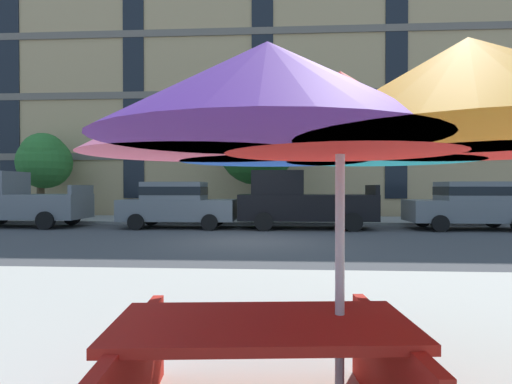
# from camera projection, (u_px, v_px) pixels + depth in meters

# --- Properties ---
(ground_plane) EXTENTS (120.00, 120.00, 0.00)m
(ground_plane) POSITION_uv_depth(u_px,v_px,m) (249.00, 241.00, 11.61)
(ground_plane) COLOR #424244
(sidewalk_far) EXTENTS (56.00, 3.60, 0.12)m
(sidewalk_far) POSITION_uv_depth(u_px,v_px,m) (260.00, 220.00, 18.39)
(sidewalk_far) COLOR gray
(sidewalk_far) RESTS_ON ground
(apartment_building) EXTENTS (47.34, 12.08, 12.80)m
(apartment_building) POSITION_uv_depth(u_px,v_px,m) (266.00, 115.00, 26.49)
(apartment_building) COLOR tan
(apartment_building) RESTS_ON ground
(pickup_gray) EXTENTS (5.10, 2.12, 2.20)m
(pickup_gray) POSITION_uv_depth(u_px,v_px,m) (15.00, 201.00, 15.86)
(pickup_gray) COLOR slate
(pickup_gray) RESTS_ON ground
(sedan_gray) EXTENTS (4.40, 1.98, 1.78)m
(sedan_gray) POSITION_uv_depth(u_px,v_px,m) (177.00, 203.00, 15.47)
(sedan_gray) COLOR slate
(sedan_gray) RESTS_ON ground
(pickup_black) EXTENTS (5.10, 2.12, 2.20)m
(pickup_black) POSITION_uv_depth(u_px,v_px,m) (300.00, 202.00, 15.19)
(pickup_black) COLOR black
(pickup_black) RESTS_ON ground
(sedan_gray_midblock) EXTENTS (4.40, 1.98, 1.78)m
(sedan_gray_midblock) POSITION_uv_depth(u_px,v_px,m) (470.00, 204.00, 14.82)
(sedan_gray_midblock) COLOR slate
(sedan_gray_midblock) RESTS_ON ground
(street_tree_left) EXTENTS (2.56, 2.56, 4.21)m
(street_tree_left) POSITION_uv_depth(u_px,v_px,m) (44.00, 160.00, 19.42)
(street_tree_left) COLOR brown
(street_tree_left) RESTS_ON ground
(street_tree_middle) EXTENTS (3.60, 3.61, 5.28)m
(street_tree_middle) POSITION_uv_depth(u_px,v_px,m) (258.00, 146.00, 18.55)
(street_tree_middle) COLOR brown
(street_tree_middle) RESTS_ON ground
(patio_umbrella) EXTENTS (3.29, 3.06, 2.32)m
(patio_umbrella) POSITION_uv_depth(u_px,v_px,m) (340.00, 118.00, 2.52)
(patio_umbrella) COLOR silver
(patio_umbrella) RESTS_ON ground
(picnic_table) EXTENTS (1.92, 1.67, 0.77)m
(picnic_table) POSITION_uv_depth(u_px,v_px,m) (263.00, 367.00, 2.42)
(picnic_table) COLOR red
(picnic_table) RESTS_ON ground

